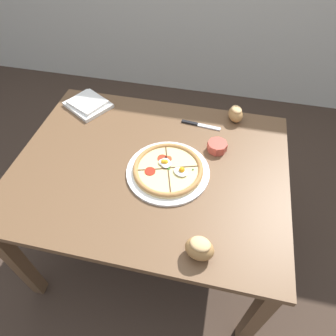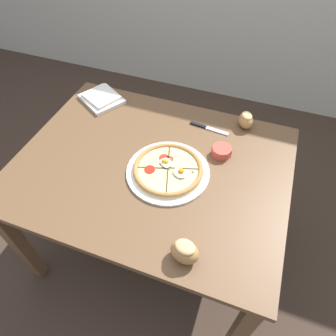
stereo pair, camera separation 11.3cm
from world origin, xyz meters
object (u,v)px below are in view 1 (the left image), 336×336
dining_table (151,179)px  bread_piece_near (200,248)px  bread_piece_mid (236,114)px  knife_main (200,125)px  napkin_folded (88,104)px  pizza (168,170)px  ramekin_bowl (217,146)px

dining_table → bread_piece_near: (0.28, -0.37, 0.14)m
bread_piece_mid → knife_main: 0.19m
napkin_folded → knife_main: napkin_folded is taller
dining_table → knife_main: bearing=60.2°
pizza → napkin_folded: (-0.53, 0.37, -0.00)m
napkin_folded → dining_table: bearing=-38.2°
bread_piece_mid → dining_table: bearing=-131.1°
bread_piece_near → bread_piece_mid: size_ratio=1.01×
knife_main → napkin_folded: bearing=-176.6°
bread_piece_near → bread_piece_mid: (0.07, 0.77, -0.01)m
ramekin_bowl → knife_main: 0.18m
dining_table → bread_piece_near: bread_piece_near is taller
bread_piece_near → knife_main: size_ratio=0.56×
ramekin_bowl → napkin_folded: bearing=166.0°
pizza → bread_piece_near: bread_piece_near is taller
ramekin_bowl → pizza: bearing=-136.0°
knife_main → bread_piece_mid: bearing=31.6°
dining_table → napkin_folded: size_ratio=4.37×
pizza → knife_main: size_ratio=1.80×
ramekin_bowl → bread_piece_near: bread_piece_near is taller
napkin_folded → bread_piece_near: bearing=-45.1°
ramekin_bowl → knife_main: bearing=123.2°
ramekin_bowl → bread_piece_near: 0.54m
ramekin_bowl → bread_piece_near: bearing=-90.4°
ramekin_bowl → bread_piece_mid: 0.24m
ramekin_bowl → napkin_folded: (-0.72, 0.18, -0.01)m
dining_table → pizza: 0.15m
knife_main → pizza: bearing=-99.4°
pizza → bread_piece_mid: size_ratio=3.25×
dining_table → ramekin_bowl: (0.28, 0.16, 0.12)m
ramekin_bowl → knife_main: (-0.10, 0.15, -0.02)m
pizza → knife_main: bearing=74.8°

